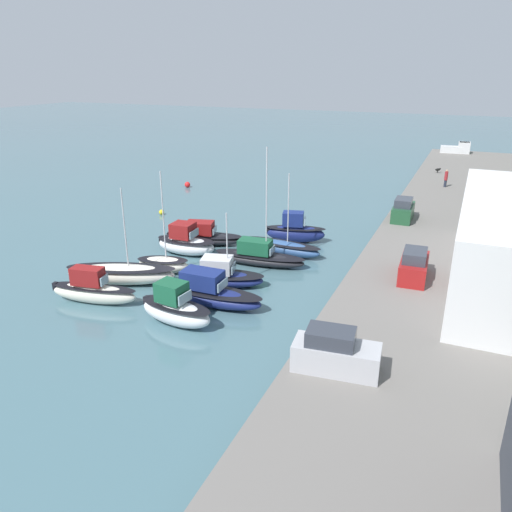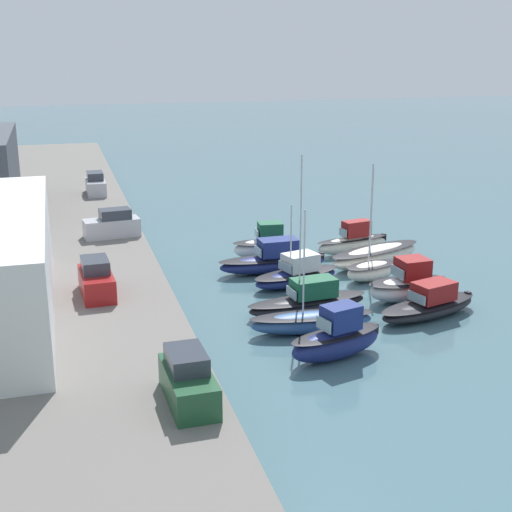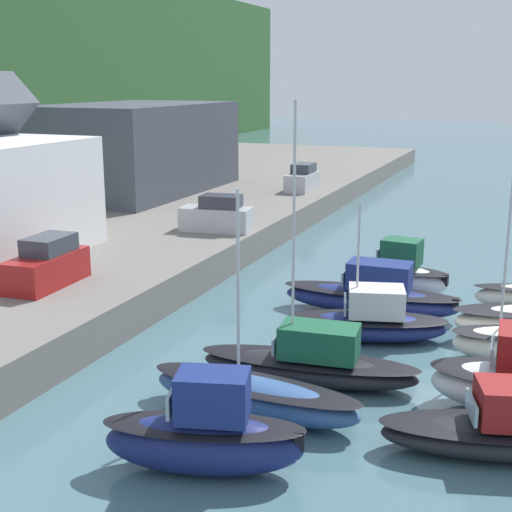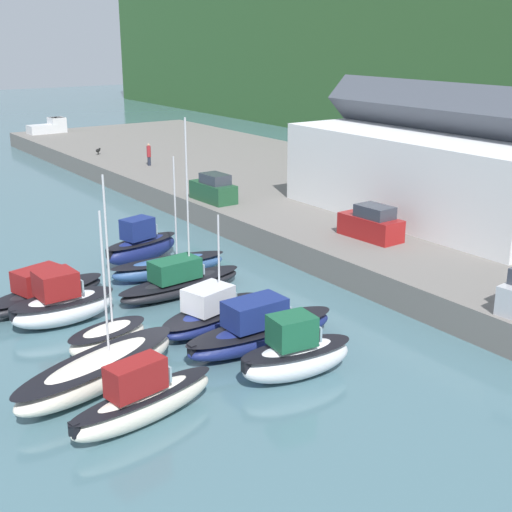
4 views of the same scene
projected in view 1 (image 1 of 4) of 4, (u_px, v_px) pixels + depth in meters
ground_plane at (183, 281)px, 38.99m from camera, size 320.00×320.00×0.00m
moored_boat_0 at (295, 231)px, 47.25m from camera, size 3.22×5.89×2.93m
moored_boat_1 at (282, 247)px, 44.25m from camera, size 2.50×7.45×7.31m
moored_boat_2 at (259, 256)px, 41.91m from camera, size 2.82×8.09×9.88m
moored_boat_3 at (221, 275)px, 37.93m from camera, size 3.89×6.92×5.76m
moored_boat_4 at (207, 292)px, 34.83m from camera, size 2.43×8.22×2.49m
moored_boat_5 at (175, 309)px, 32.10m from camera, size 2.53×5.46×2.90m
moored_boat_6 at (203, 236)px, 46.79m from camera, size 4.10×7.62×2.18m
moored_boat_7 at (186, 243)px, 44.19m from camera, size 2.68×5.60×2.85m
moored_boat_8 at (163, 264)px, 40.28m from camera, size 2.87×4.51×8.31m
moored_boat_9 at (121, 274)px, 38.25m from camera, size 5.09×8.77×7.50m
moored_boat_10 at (93, 290)px, 35.06m from camera, size 2.64×6.63×2.63m
parked_car_1 at (414, 266)px, 34.84m from camera, size 4.28×2.00×2.16m
parked_car_2 at (403, 210)px, 48.27m from camera, size 4.25×1.91×2.16m
parked_car_3 at (335, 353)px, 24.23m from camera, size 2.25×4.37×2.16m
pickup_truck_0 at (458, 148)px, 85.67m from camera, size 2.24×4.84×1.90m
person_on_quay at (446, 178)px, 61.36m from camera, size 0.40×0.40×2.14m
dog_on_quay at (438, 170)px, 69.74m from camera, size 0.73×0.82×0.68m
mooring_buoy_0 at (162, 212)px, 56.27m from camera, size 0.58×0.58×0.58m
mooring_buoy_1 at (187, 185)px, 68.96m from camera, size 0.78×0.78×0.78m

